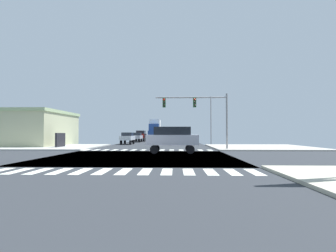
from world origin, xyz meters
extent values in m
cube|color=#2C3035|center=(0.00, 0.00, -0.03)|extent=(14.00, 90.00, 0.05)
cube|color=#2C3035|center=(0.00, 0.00, -0.03)|extent=(90.00, 12.00, 0.05)
cube|color=#B2ADA3|center=(13.00, 12.00, 0.07)|extent=(12.00, 12.00, 0.14)
cube|color=#AAADA7|center=(-13.00, 12.00, 0.07)|extent=(12.00, 12.00, 0.14)
cube|color=white|center=(-4.75, -7.30, 0.00)|extent=(0.50, 2.00, 0.01)
cube|color=white|center=(-3.75, -7.30, 0.00)|extent=(0.50, 2.00, 0.01)
cube|color=white|center=(-2.75, -7.30, 0.00)|extent=(0.50, 2.00, 0.01)
cube|color=white|center=(-1.75, -7.30, 0.00)|extent=(0.50, 2.00, 0.01)
cube|color=white|center=(-0.75, -7.30, 0.00)|extent=(0.50, 2.00, 0.01)
cube|color=white|center=(0.25, -7.30, 0.00)|extent=(0.50, 2.00, 0.01)
cube|color=white|center=(1.25, -7.30, 0.00)|extent=(0.50, 2.00, 0.01)
cube|color=white|center=(2.25, -7.30, 0.00)|extent=(0.50, 2.00, 0.01)
cube|color=white|center=(3.25, -7.30, 0.00)|extent=(0.50, 2.00, 0.01)
cube|color=white|center=(4.25, -7.30, 0.00)|extent=(0.50, 2.00, 0.01)
cube|color=white|center=(5.25, -7.30, 0.00)|extent=(0.50, 2.00, 0.01)
cube|color=white|center=(6.25, -7.30, 0.00)|extent=(0.50, 2.00, 0.01)
cube|color=white|center=(-6.75, 7.30, 0.00)|extent=(0.50, 2.00, 0.01)
cube|color=white|center=(-5.75, 7.30, 0.00)|extent=(0.50, 2.00, 0.01)
cube|color=white|center=(-4.75, 7.30, 0.00)|extent=(0.50, 2.00, 0.01)
cube|color=white|center=(-3.75, 7.30, 0.00)|extent=(0.50, 2.00, 0.01)
cube|color=white|center=(-2.75, 7.30, 0.00)|extent=(0.50, 2.00, 0.01)
cube|color=white|center=(-1.75, 7.30, 0.00)|extent=(0.50, 2.00, 0.01)
cube|color=white|center=(-0.75, 7.30, 0.00)|extent=(0.50, 2.00, 0.01)
cube|color=white|center=(0.25, 7.30, 0.00)|extent=(0.50, 2.00, 0.01)
cube|color=white|center=(1.25, 7.30, 0.00)|extent=(0.50, 2.00, 0.01)
cube|color=white|center=(2.25, 7.30, 0.00)|extent=(0.50, 2.00, 0.01)
cube|color=white|center=(3.25, 7.30, 0.00)|extent=(0.50, 2.00, 0.01)
cube|color=white|center=(4.25, 7.30, 0.00)|extent=(0.50, 2.00, 0.01)
cube|color=white|center=(5.25, 7.30, 0.00)|extent=(0.50, 2.00, 0.01)
cube|color=white|center=(6.25, 7.30, 0.00)|extent=(0.50, 2.00, 0.01)
cylinder|color=gray|center=(8.12, 7.77, 3.00)|extent=(0.20, 0.20, 6.00)
cylinder|color=gray|center=(4.32, 7.77, 5.60)|extent=(7.60, 0.14, 0.14)
cube|color=#1E5123|center=(4.70, 7.77, 5.05)|extent=(0.32, 0.40, 1.00)
sphere|color=red|center=(4.70, 7.53, 5.36)|extent=(0.22, 0.22, 0.22)
sphere|color=black|center=(4.70, 7.53, 5.05)|extent=(0.22, 0.22, 0.22)
sphere|color=black|center=(4.70, 7.53, 4.74)|extent=(0.22, 0.22, 0.22)
cube|color=#1E5123|center=(1.43, 7.77, 5.05)|extent=(0.32, 0.40, 1.00)
sphere|color=red|center=(1.43, 7.53, 5.36)|extent=(0.22, 0.22, 0.22)
sphere|color=black|center=(1.43, 7.53, 5.05)|extent=(0.22, 0.22, 0.22)
sphere|color=black|center=(1.43, 7.53, 4.74)|extent=(0.22, 0.22, 0.22)
cylinder|color=gray|center=(8.33, 21.14, 3.84)|extent=(0.16, 0.16, 7.68)
cylinder|color=gray|center=(7.63, 21.14, 7.58)|extent=(1.40, 0.10, 0.10)
ellipsoid|color=silver|center=(6.93, 21.14, 7.53)|extent=(0.60, 0.32, 0.20)
cube|color=#AEB28A|center=(-19.11, 14.99, 2.21)|extent=(12.75, 10.45, 4.41)
cube|color=#9AB280|center=(-19.11, 14.99, 4.61)|extent=(13.05, 10.75, 0.40)
cube|color=black|center=(-11.23, 10.77, 0.90)|extent=(0.24, 2.20, 1.80)
cylinder|color=black|center=(-4.22, 34.62, 0.37)|extent=(0.26, 0.74, 0.74)
cylinder|color=black|center=(-5.78, 34.62, 0.37)|extent=(0.26, 0.74, 0.74)
cylinder|color=black|center=(-4.22, 37.75, 0.37)|extent=(0.26, 0.74, 0.74)
cylinder|color=black|center=(-5.78, 37.75, 0.37)|extent=(0.26, 0.74, 0.74)
cube|color=#A82017|center=(-5.00, 36.18, 1.18)|extent=(1.96, 4.60, 0.88)
cube|color=black|center=(-5.00, 36.18, 1.98)|extent=(1.69, 3.22, 0.72)
cylinder|color=black|center=(3.93, 4.28, 0.37)|extent=(0.74, 0.26, 0.74)
cylinder|color=black|center=(3.93, 2.72, 0.37)|extent=(0.74, 0.26, 0.74)
cylinder|color=black|center=(0.80, 4.28, 0.37)|extent=(0.74, 0.26, 0.74)
cylinder|color=black|center=(0.80, 2.72, 0.37)|extent=(0.74, 0.26, 0.74)
cube|color=silver|center=(2.36, 3.50, 1.18)|extent=(4.60, 1.96, 0.88)
cube|color=black|center=(2.36, 3.50, 1.98)|extent=(3.22, 1.69, 0.72)
cylinder|color=black|center=(-4.28, 19.23, 0.34)|extent=(0.26, 0.68, 0.68)
cylinder|color=black|center=(-5.72, 19.23, 0.34)|extent=(0.26, 0.68, 0.68)
cylinder|color=black|center=(-4.28, 22.15, 0.34)|extent=(0.26, 0.68, 0.68)
cylinder|color=black|center=(-5.72, 22.15, 0.34)|extent=(0.26, 0.68, 0.68)
cube|color=#B2B9C3|center=(-5.00, 20.69, 1.01)|extent=(1.80, 4.30, 0.66)
cube|color=black|center=(-5.00, 20.69, 1.61)|extent=(1.55, 2.24, 0.54)
cylinder|color=black|center=(-1.04, 34.57, 0.40)|extent=(0.26, 0.80, 0.80)
cylinder|color=black|center=(-2.96, 34.57, 0.40)|extent=(0.26, 0.80, 0.80)
cylinder|color=black|center=(-1.04, 39.47, 0.40)|extent=(0.26, 0.80, 0.80)
cylinder|color=black|center=(-2.96, 39.47, 0.40)|extent=(0.26, 0.80, 0.80)
cube|color=navy|center=(-2.00, 37.02, 1.54)|extent=(2.40, 7.20, 1.49)
cube|color=white|center=(-2.00, 38.10, 3.57)|extent=(2.30, 4.18, 2.56)
cube|color=navy|center=(-2.00, 34.86, 3.03)|extent=(2.11, 2.02, 1.49)
cylinder|color=black|center=(-4.28, 28.95, 0.34)|extent=(0.26, 0.68, 0.68)
cylinder|color=black|center=(-5.72, 28.95, 0.34)|extent=(0.26, 0.68, 0.68)
cylinder|color=black|center=(-4.28, 31.87, 0.34)|extent=(0.26, 0.68, 0.68)
cylinder|color=black|center=(-5.72, 31.87, 0.34)|extent=(0.26, 0.68, 0.68)
cube|color=#ACACB6|center=(-5.00, 30.41, 1.01)|extent=(1.80, 4.30, 0.66)
cube|color=black|center=(-5.00, 30.41, 1.61)|extent=(1.55, 2.24, 0.54)
camera|label=1|loc=(2.65, -18.83, 1.78)|focal=26.63mm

